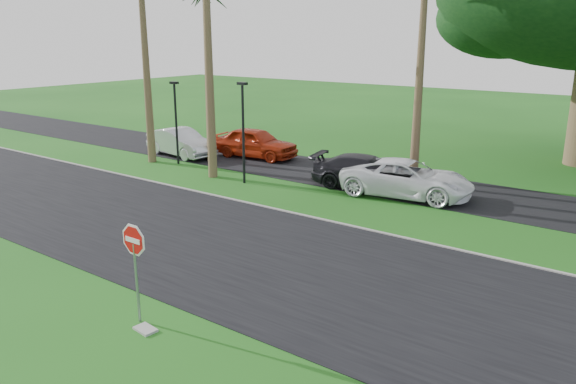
# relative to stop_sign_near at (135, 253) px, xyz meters

# --- Properties ---
(ground) EXTENTS (120.00, 120.00, 0.00)m
(ground) POSITION_rel_stop_sign_near_xyz_m (-0.50, 3.00, -1.77)
(ground) COLOR #184E13
(ground) RESTS_ON ground
(road) EXTENTS (120.00, 8.00, 0.02)m
(road) POSITION_rel_stop_sign_near_xyz_m (-0.50, 5.00, -1.76)
(road) COLOR black
(road) RESTS_ON ground
(parking_strip) EXTENTS (120.00, 5.00, 0.02)m
(parking_strip) POSITION_rel_stop_sign_near_xyz_m (-0.50, 15.50, -1.76)
(parking_strip) COLOR black
(parking_strip) RESTS_ON ground
(curb) EXTENTS (120.00, 0.12, 0.06)m
(curb) POSITION_rel_stop_sign_near_xyz_m (-0.50, 9.05, -1.74)
(curb) COLOR gray
(curb) RESTS_ON ground
(stop_sign_near) EXTENTS (1.05, 0.07, 2.62)m
(stop_sign_near) POSITION_rel_stop_sign_near_xyz_m (0.00, 0.00, 0.00)
(stop_sign_near) COLOR gray
(stop_sign_near) RESTS_ON ground
(streetlight_left) EXTENTS (0.45, 0.25, 4.34)m
(streetlight_left) POSITION_rel_stop_sign_near_xyz_m (-12.00, 12.50, 0.72)
(streetlight_left) COLOR black
(streetlight_left) RESTS_ON ground
(streetlight_right) EXTENTS (0.45, 0.25, 4.64)m
(streetlight_right) POSITION_rel_stop_sign_near_xyz_m (-6.50, 11.50, 0.88)
(streetlight_right) COLOR black
(streetlight_right) RESTS_ON ground
(car_silver) EXTENTS (4.81, 2.19, 1.53)m
(car_silver) POSITION_rel_stop_sign_near_xyz_m (-13.30, 13.97, -1.01)
(car_silver) COLOR #B7BBBF
(car_silver) RESTS_ON ground
(car_red) EXTENTS (5.04, 2.41, 1.66)m
(car_red) POSITION_rel_stop_sign_near_xyz_m (-9.63, 16.14, -0.94)
(car_red) COLOR #A5260D
(car_red) RESTS_ON ground
(car_dark) EXTENTS (5.32, 3.02, 1.45)m
(car_dark) POSITION_rel_stop_sign_near_xyz_m (-1.46, 14.08, -1.05)
(car_dark) COLOR black
(car_dark) RESTS_ON ground
(car_minivan) EXTENTS (5.88, 3.39, 1.54)m
(car_minivan) POSITION_rel_stop_sign_near_xyz_m (0.55, 13.89, -1.00)
(car_minivan) COLOR white
(car_minivan) RESTS_ON ground
(utility_slab) EXTENTS (0.59, 0.41, 0.06)m
(utility_slab) POSITION_rel_stop_sign_near_xyz_m (0.44, -0.21, -1.74)
(utility_slab) COLOR #96968F
(utility_slab) RESTS_ON ground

